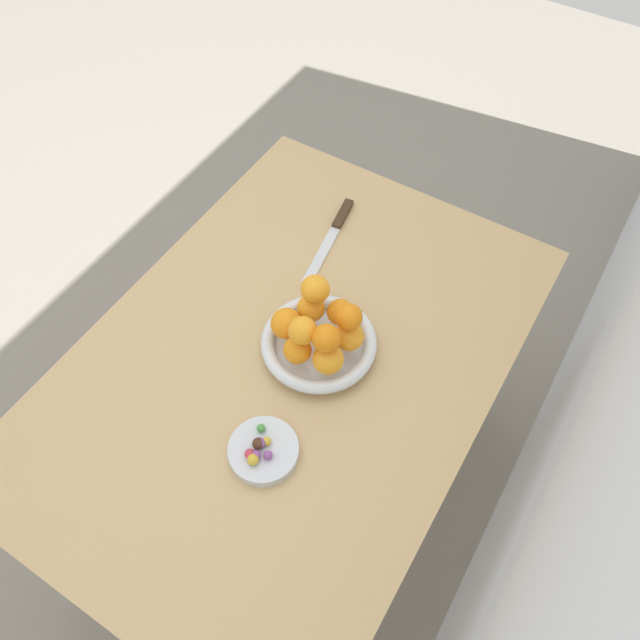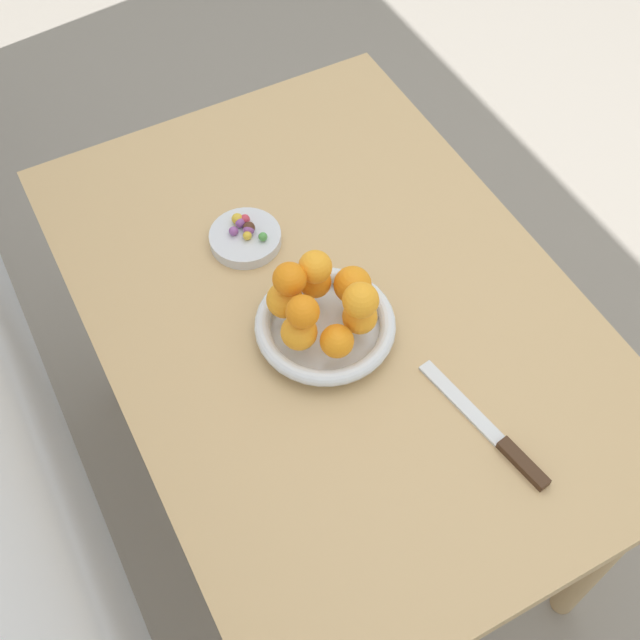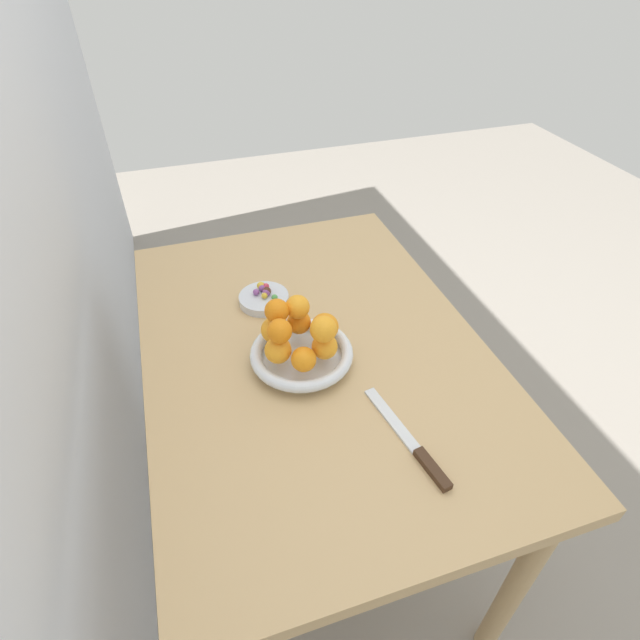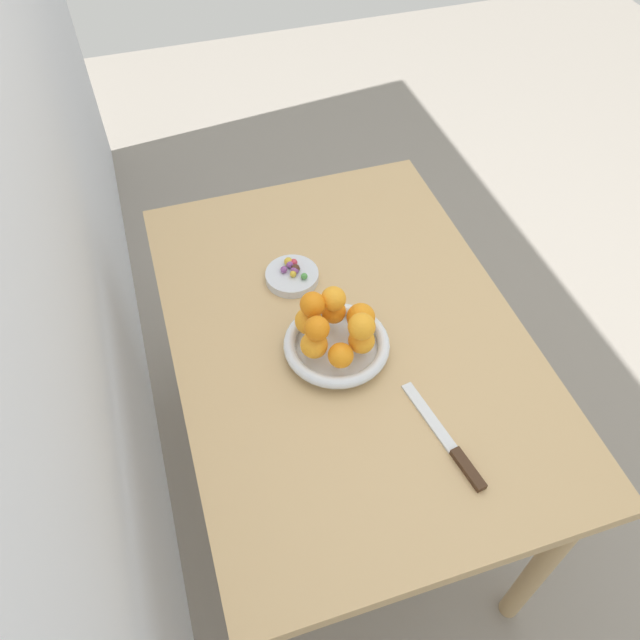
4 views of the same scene
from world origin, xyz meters
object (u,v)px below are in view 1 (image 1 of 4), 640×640
at_px(orange_2, 310,308).
at_px(orange_3, 286,324).
at_px(candy_dish, 264,451).
at_px(knife, 333,233).
at_px(orange_7, 301,332).
at_px(candy_ball_7, 268,455).
at_px(orange_0, 349,336).
at_px(candy_ball_0, 258,444).
at_px(orange_1, 340,312).
at_px(orange_5, 329,358).
at_px(candy_ball_4, 261,428).
at_px(candy_ball_5, 250,454).
at_px(candy_ball_1, 256,455).
at_px(orange_4, 298,350).
at_px(candy_ball_2, 267,441).
at_px(dining_table, 291,379).
at_px(fruit_bowl, 319,344).
at_px(orange_9, 315,289).
at_px(orange_8, 326,338).
at_px(orange_6, 349,317).
at_px(candy_ball_6, 260,443).
at_px(candy_ball_3, 253,460).

bearing_deg(orange_2, orange_3, -17.46).
height_order(candy_dish, knife, candy_dish).
relative_size(candy_dish, orange_7, 2.38).
bearing_deg(orange_2, candy_ball_7, 17.77).
bearing_deg(orange_0, candy_ball_0, -7.38).
bearing_deg(orange_1, orange_5, 19.61).
relative_size(candy_ball_4, candy_ball_5, 0.89).
bearing_deg(candy_ball_7, orange_7, -164.33).
relative_size(candy_ball_0, candy_ball_1, 1.24).
xyz_separation_m(orange_4, candy_ball_2, (0.17, 0.04, -0.04)).
bearing_deg(candy_ball_1, dining_table, -161.35).
bearing_deg(knife, fruit_bowl, 25.79).
relative_size(dining_table, candy_ball_7, 66.78).
bearing_deg(orange_1, candy_ball_5, 1.46).
xyz_separation_m(candy_ball_1, candy_ball_5, (0.00, -0.01, 0.00)).
xyz_separation_m(orange_9, candy_ball_7, (0.29, 0.08, -0.09)).
bearing_deg(orange_2, orange_5, 48.68).
bearing_deg(candy_dish, orange_8, 177.41).
bearing_deg(orange_6, orange_4, -37.85).
distance_m(candy_dish, orange_6, 0.28).
bearing_deg(orange_9, candy_ball_6, 11.92).
height_order(orange_0, orange_6, orange_6).
height_order(candy_ball_7, knife, candy_ball_7).
xyz_separation_m(orange_0, candy_ball_1, (0.27, -0.02, -0.04)).
relative_size(candy_dish, knife, 0.48).
height_order(orange_2, candy_ball_5, orange_2).
bearing_deg(orange_6, candy_ball_1, -3.99).
height_order(candy_dish, candy_ball_6, candy_ball_6).
xyz_separation_m(candy_ball_3, candy_ball_7, (-0.02, 0.02, -0.00)).
bearing_deg(candy_ball_2, orange_0, 174.42).
xyz_separation_m(orange_1, orange_7, (0.11, -0.02, 0.05)).
distance_m(orange_0, orange_7, 0.11).
relative_size(fruit_bowl, orange_0, 3.98).
bearing_deg(orange_0, knife, -143.78).
relative_size(fruit_bowl, knife, 0.87).
height_order(candy_ball_4, knife, candy_ball_4).
height_order(candy_dish, candy_ball_3, candy_ball_3).
relative_size(orange_7, candy_ball_3, 2.57).
bearing_deg(orange_7, knife, -158.67).
bearing_deg(orange_7, orange_5, 98.29).
bearing_deg(orange_8, orange_2, -132.84).
height_order(orange_4, candy_ball_4, orange_4).
distance_m(dining_table, candy_ball_0, 0.24).
bearing_deg(candy_ball_0, orange_1, -177.97).
bearing_deg(orange_1, candy_ball_2, 4.01).
bearing_deg(candy_ball_4, orange_3, -160.00).
height_order(candy_ball_0, candy_ball_1, candy_ball_0).
bearing_deg(orange_5, fruit_bowl, -131.32).
bearing_deg(candy_ball_2, candy_ball_1, -2.03).
bearing_deg(candy_ball_3, candy_ball_7, 140.59).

